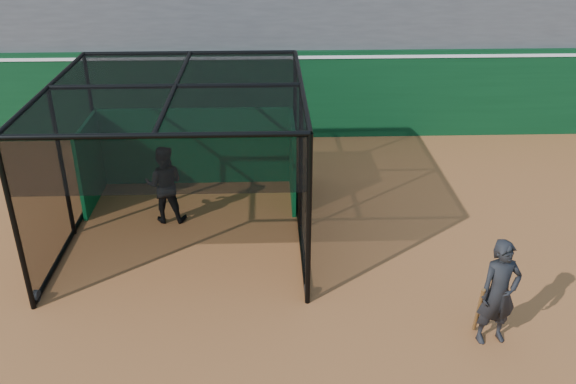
{
  "coord_description": "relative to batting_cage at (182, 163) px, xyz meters",
  "views": [
    {
      "loc": [
        0.8,
        -8.21,
        6.56
      ],
      "look_at": [
        1.15,
        2.0,
        1.4
      ],
      "focal_mm": 38.0,
      "sensor_mm": 36.0,
      "label": 1
    }
  ],
  "objects": [
    {
      "name": "ground",
      "position": [
        0.94,
        -3.0,
        -1.58
      ],
      "size": [
        120.0,
        120.0,
        0.0
      ],
      "primitive_type": "plane",
      "color": "#99582C",
      "rests_on": "ground"
    },
    {
      "name": "outfield_wall",
      "position": [
        0.94,
        5.5,
        -0.3
      ],
      "size": [
        50.0,
        0.5,
        2.5
      ],
      "color": "#093418",
      "rests_on": "ground"
    },
    {
      "name": "batting_cage",
      "position": [
        0.0,
        0.0,
        0.0
      ],
      "size": [
        4.85,
        5.16,
        3.17
      ],
      "color": "black",
      "rests_on": "ground"
    },
    {
      "name": "batter",
      "position": [
        -0.49,
        0.52,
        -0.72
      ],
      "size": [
        0.85,
        0.68,
        1.72
      ],
      "primitive_type": "imported",
      "rotation": [
        0.0,
        0.0,
        3.11
      ],
      "color": "black",
      "rests_on": "ground"
    },
    {
      "name": "on_deck_player",
      "position": [
        5.27,
        -3.62,
        -0.68
      ],
      "size": [
        0.73,
        0.54,
        1.82
      ],
      "color": "black",
      "rests_on": "ground"
    }
  ]
}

